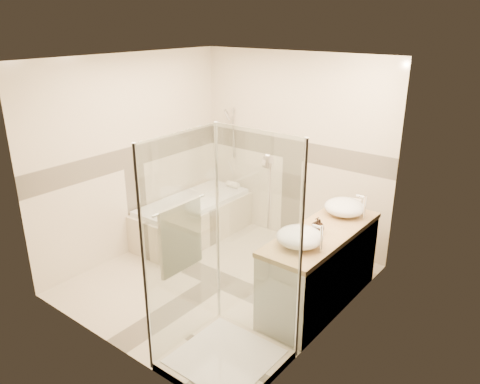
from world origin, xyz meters
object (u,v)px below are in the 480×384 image
Objects in this scene: bathtub at (194,217)px; vanity at (320,268)px; vessel_sink_far at (300,237)px; amenity_bottle_a at (317,226)px; shower_enclosure at (220,307)px; amenity_bottle_b at (319,226)px; vessel_sink_near at (345,207)px.

vanity is (2.15, -0.35, 0.12)m from bathtub.
vessel_sink_far is 2.63× the size of amenity_bottle_a.
shower_enclosure reaches higher than amenity_bottle_b.
bathtub is at bearing 138.90° from shower_enclosure.
vanity is 9.55× the size of amenity_bottle_a.
shower_enclosure reaches higher than amenity_bottle_a.
shower_enclosure is at bearing -41.10° from bathtub.
vessel_sink_near is 0.94m from vessel_sink_far.
vessel_sink_near is 0.99× the size of vessel_sink_far.
amenity_bottle_b is at bearing -90.00° from vessel_sink_near.
vessel_sink_near is (0.27, 1.79, 0.43)m from shower_enclosure.
bathtub is at bearing 169.52° from amenity_bottle_b.
bathtub is 3.81× the size of vessel_sink_far.
vessel_sink_far is at bearing -90.00° from vessel_sink_near.
amenity_bottle_b reaches higher than bathtub.
vessel_sink_near is 3.16× the size of amenity_bottle_b.
bathtub is 2.25m from amenity_bottle_b.
shower_enclosure reaches higher than vanity.
amenity_bottle_a is at bearing -90.00° from amenity_bottle_b.
shower_enclosure is at bearing -102.96° from amenity_bottle_a.
vessel_sink_far is at bearing -92.73° from vanity.
amenity_bottle_a reaches higher than amenity_bottle_b.
bathtub is at bearing -175.42° from vessel_sink_near.
vessel_sink_far is 3.19× the size of amenity_bottle_b.
vanity is 0.66m from vessel_sink_far.
shower_enclosure is 4.63× the size of vessel_sink_near.
vessel_sink_near reaches higher than amenity_bottle_b.
amenity_bottle_b is (2.13, -0.39, 0.61)m from bathtub.
vessel_sink_near reaches higher than bathtub.
amenity_bottle_a is at bearing -11.55° from bathtub.
vessel_sink_near is 0.61m from amenity_bottle_a.
amenity_bottle_a is 1.22× the size of amenity_bottle_b.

